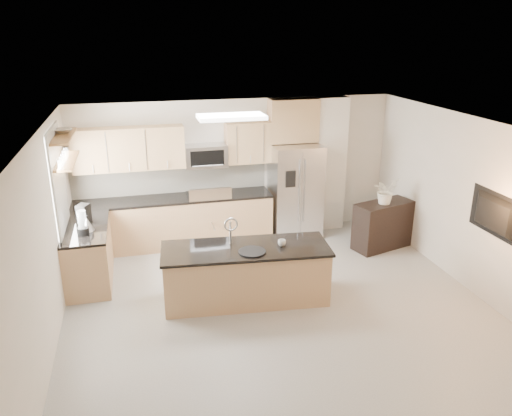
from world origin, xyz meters
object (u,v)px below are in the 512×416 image
object	(u,v)px
microwave	(206,156)
platter	(252,252)
kettle	(87,224)
coffee_maker	(84,214)
blender	(82,224)
credenza	(383,225)
island	(246,273)
cup	(282,243)
bowl	(63,130)
television	(491,215)
range	(209,218)
refrigerator	(295,191)
flower_vase	(386,184)

from	to	relation	value
microwave	platter	bearing A→B (deg)	-84.48
microwave	kettle	xyz separation A→B (m)	(-2.02, -1.37, -0.60)
microwave	coffee_maker	size ratio (longest dim) A/B	2.53
blender	microwave	bearing A→B (deg)	36.37
credenza	kettle	size ratio (longest dim) A/B	4.50
island	credenza	world-z (taller)	island
blender	cup	bearing A→B (deg)	-18.04
platter	kettle	bearing A→B (deg)	152.40
bowl	island	bearing A→B (deg)	-30.14
coffee_maker	television	size ratio (longest dim) A/B	0.28
range	cup	size ratio (longest dim) A/B	9.64
refrigerator	television	distance (m)	3.62
island	cup	xyz separation A→B (m)	(0.52, -0.07, 0.46)
island	flower_vase	bearing A→B (deg)	28.50
credenza	coffee_maker	bearing A→B (deg)	162.51
island	flower_vase	distance (m)	3.15
flower_vase	television	distance (m)	2.13
television	microwave	bearing A→B (deg)	47.25
credenza	flower_vase	xyz separation A→B (m)	(-0.03, -0.03, 0.79)
refrigerator	blender	xyz separation A→B (m)	(-3.73, -1.36, 0.19)
island	television	bearing A→B (deg)	-9.32
range	bowl	size ratio (longest dim) A/B	3.28
credenza	refrigerator	bearing A→B (deg)	128.40
island	television	distance (m)	3.55
coffee_maker	flower_vase	size ratio (longest dim) A/B	0.43
coffee_maker	refrigerator	bearing A→B (deg)	12.77
cup	kettle	size ratio (longest dim) A/B	0.49
blender	bowl	distance (m)	1.43
range	cup	distance (m)	2.46
microwave	kettle	size ratio (longest dim) A/B	3.16
bowl	television	world-z (taller)	bowl
platter	range	bearing A→B (deg)	95.80
platter	flower_vase	bearing A→B (deg)	26.58
island	television	size ratio (longest dim) A/B	2.31
island	bowl	world-z (taller)	bowl
credenza	cup	world-z (taller)	cup
microwave	cup	xyz separation A→B (m)	(0.72, -2.44, -0.75)
credenza	island	bearing A→B (deg)	-172.72
island	kettle	xyz separation A→B (m)	(-2.22, 1.00, 0.61)
cup	flower_vase	size ratio (longest dim) A/B	0.17
microwave	television	xyz separation A→B (m)	(3.51, -3.24, -0.28)
range	microwave	size ratio (longest dim) A/B	1.50
range	blender	bearing A→B (deg)	-145.92
microwave	coffee_maker	xyz separation A→B (m)	(-2.09, -1.02, -0.57)
range	television	xyz separation A→B (m)	(3.51, -3.12, 0.88)
bowl	refrigerator	bearing A→B (deg)	11.30
bowl	flower_vase	distance (m)	5.38
island	flower_vase	xyz separation A→B (m)	(2.81, 1.19, 0.80)
island	kettle	distance (m)	2.51
microwave	blender	distance (m)	2.63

